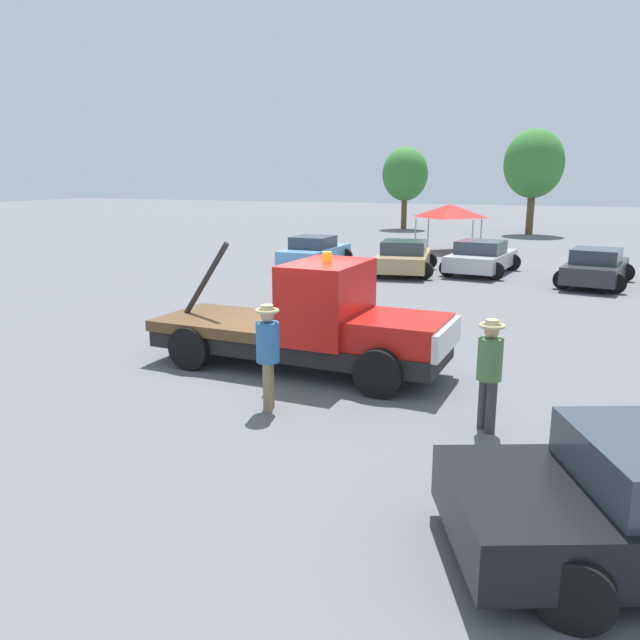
% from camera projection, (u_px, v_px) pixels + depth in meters
% --- Properties ---
extents(ground_plane, '(160.00, 160.00, 0.00)m').
position_uv_depth(ground_plane, '(297.00, 368.00, 12.74)').
color(ground_plane, slate).
extents(tow_truck, '(6.14, 2.31, 2.51)m').
position_uv_depth(tow_truck, '(314.00, 325.00, 12.37)').
color(tow_truck, black).
rests_on(tow_truck, ground).
extents(person_near_truck, '(0.39, 0.39, 1.75)m').
position_uv_depth(person_near_truck, '(490.00, 366.00, 9.38)').
color(person_near_truck, '#38383D').
rests_on(person_near_truck, ground).
extents(person_at_hood, '(0.40, 0.40, 1.80)m').
position_uv_depth(person_at_hood, '(268.00, 349.00, 10.22)').
color(person_at_hood, '#847051').
rests_on(person_at_hood, ground).
extents(parked_car_skyblue, '(2.37, 4.32, 1.34)m').
position_uv_depth(parked_car_skyblue, '(315.00, 252.00, 26.98)').
color(parked_car_skyblue, '#669ED1').
rests_on(parked_car_skyblue, ground).
extents(parked_car_tan, '(2.95, 4.49, 1.34)m').
position_uv_depth(parked_car_tan, '(404.00, 257.00, 25.07)').
color(parked_car_tan, tan).
rests_on(parked_car_tan, ground).
extents(parked_car_silver, '(2.85, 4.40, 1.34)m').
position_uv_depth(parked_car_silver, '(481.00, 258.00, 25.06)').
color(parked_car_silver, '#B7B7BC').
rests_on(parked_car_silver, ground).
extents(parked_car_charcoal, '(2.76, 4.49, 1.34)m').
position_uv_depth(parked_car_charcoal, '(596.00, 268.00, 22.30)').
color(parked_car_charcoal, '#2D2D33').
rests_on(parked_car_charcoal, ground).
extents(canopy_tent_red, '(2.94, 2.94, 2.45)m').
position_uv_depth(canopy_tent_red, '(450.00, 211.00, 32.27)').
color(canopy_tent_red, '#9E9EA3').
rests_on(canopy_tent_red, ground).
extents(tree_left, '(3.34, 3.34, 5.96)m').
position_uv_depth(tree_left, '(405.00, 174.00, 45.85)').
color(tree_left, brown).
rests_on(tree_left, ground).
extents(tree_center, '(3.88, 3.88, 6.94)m').
position_uv_depth(tree_center, '(534.00, 164.00, 41.17)').
color(tree_center, brown).
rests_on(tree_center, ground).
extents(traffic_cone, '(0.40, 0.40, 0.55)m').
position_uv_depth(traffic_cone, '(353.00, 326.00, 15.23)').
color(traffic_cone, black).
rests_on(traffic_cone, ground).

